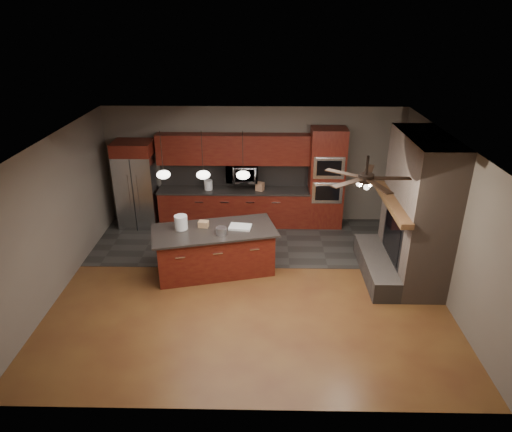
{
  "coord_description": "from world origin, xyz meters",
  "views": [
    {
      "loc": [
        0.25,
        -7.39,
        4.79
      ],
      "look_at": [
        0.09,
        0.6,
        1.16
      ],
      "focal_mm": 32.0,
      "sensor_mm": 36.0,
      "label": 1
    }
  ],
  "objects_px": {
    "kitchen_island": "(215,250)",
    "cardboard_box": "(203,224)",
    "refrigerator": "(137,185)",
    "paint_tray": "(240,227)",
    "counter_bucket": "(208,185)",
    "white_bucket": "(181,222)",
    "counter_box": "(260,186)",
    "paint_can": "(221,231)",
    "oven_tower": "(326,179)",
    "microwave": "(242,173)"
  },
  "relations": [
    {
      "from": "paint_can",
      "to": "white_bucket",
      "type": "bearing_deg",
      "value": 164.79
    },
    {
      "from": "refrigerator",
      "to": "white_bucket",
      "type": "distance_m",
      "value": 2.53
    },
    {
      "from": "microwave",
      "to": "paint_can",
      "type": "distance_m",
      "value": 2.49
    },
    {
      "from": "kitchen_island",
      "to": "counter_box",
      "type": "xyz_separation_m",
      "value": [
        0.86,
        2.16,
        0.54
      ]
    },
    {
      "from": "kitchen_island",
      "to": "counter_bucket",
      "type": "bearing_deg",
      "value": 85.28
    },
    {
      "from": "paint_tray",
      "to": "counter_bucket",
      "type": "relative_size",
      "value": 1.86
    },
    {
      "from": "oven_tower",
      "to": "refrigerator",
      "type": "xyz_separation_m",
      "value": [
        -4.45,
        -0.07,
        -0.16
      ]
    },
    {
      "from": "paint_tray",
      "to": "kitchen_island",
      "type": "bearing_deg",
      "value": -162.13
    },
    {
      "from": "refrigerator",
      "to": "kitchen_island",
      "type": "height_order",
      "value": "refrigerator"
    },
    {
      "from": "kitchen_island",
      "to": "counter_bucket",
      "type": "distance_m",
      "value": 2.31
    },
    {
      "from": "oven_tower",
      "to": "counter_box",
      "type": "height_order",
      "value": "oven_tower"
    },
    {
      "from": "paint_can",
      "to": "cardboard_box",
      "type": "bearing_deg",
      "value": 140.63
    },
    {
      "from": "refrigerator",
      "to": "white_bucket",
      "type": "bearing_deg",
      "value": -56.3
    },
    {
      "from": "kitchen_island",
      "to": "oven_tower",
      "type": "bearing_deg",
      "value": 28.44
    },
    {
      "from": "refrigerator",
      "to": "paint_tray",
      "type": "xyz_separation_m",
      "value": [
        2.54,
        -2.04,
        -0.1
      ]
    },
    {
      "from": "paint_tray",
      "to": "cardboard_box",
      "type": "relative_size",
      "value": 2.21
    },
    {
      "from": "paint_can",
      "to": "counter_bucket",
      "type": "distance_m",
      "value": 2.46
    },
    {
      "from": "oven_tower",
      "to": "paint_can",
      "type": "distance_m",
      "value": 3.3
    },
    {
      "from": "paint_tray",
      "to": "counter_box",
      "type": "height_order",
      "value": "counter_box"
    },
    {
      "from": "kitchen_island",
      "to": "cardboard_box",
      "type": "distance_m",
      "value": 0.57
    },
    {
      "from": "kitchen_island",
      "to": "white_bucket",
      "type": "relative_size",
      "value": 9.38
    },
    {
      "from": "refrigerator",
      "to": "paint_tray",
      "type": "relative_size",
      "value": 4.94
    },
    {
      "from": "refrigerator",
      "to": "white_bucket",
      "type": "xyz_separation_m",
      "value": [
        1.4,
        -2.1,
        0.02
      ]
    },
    {
      "from": "counter_bucket",
      "to": "paint_tray",
      "type": "bearing_deg",
      "value": -67.93
    },
    {
      "from": "counter_bucket",
      "to": "counter_box",
      "type": "xyz_separation_m",
      "value": [
        1.22,
        -0.05,
        -0.01
      ]
    },
    {
      "from": "refrigerator",
      "to": "cardboard_box",
      "type": "distance_m",
      "value": 2.72
    },
    {
      "from": "kitchen_island",
      "to": "counter_bucket",
      "type": "height_order",
      "value": "counter_bucket"
    },
    {
      "from": "microwave",
      "to": "cardboard_box",
      "type": "relative_size",
      "value": 3.86
    },
    {
      "from": "white_bucket",
      "to": "paint_tray",
      "type": "relative_size",
      "value": 0.65
    },
    {
      "from": "paint_can",
      "to": "paint_tray",
      "type": "height_order",
      "value": "paint_can"
    },
    {
      "from": "counter_bucket",
      "to": "paint_can",
      "type": "bearing_deg",
      "value": -77.85
    },
    {
      "from": "paint_can",
      "to": "counter_box",
      "type": "height_order",
      "value": "counter_box"
    },
    {
      "from": "white_bucket",
      "to": "cardboard_box",
      "type": "height_order",
      "value": "white_bucket"
    },
    {
      "from": "paint_tray",
      "to": "cardboard_box",
      "type": "distance_m",
      "value": 0.72
    },
    {
      "from": "counter_box",
      "to": "cardboard_box",
      "type": "bearing_deg",
      "value": -93.85
    },
    {
      "from": "refrigerator",
      "to": "paint_tray",
      "type": "height_order",
      "value": "refrigerator"
    },
    {
      "from": "refrigerator",
      "to": "counter_bucket",
      "type": "relative_size",
      "value": 9.21
    },
    {
      "from": "white_bucket",
      "to": "paint_tray",
      "type": "height_order",
      "value": "white_bucket"
    },
    {
      "from": "white_bucket",
      "to": "counter_bucket",
      "type": "distance_m",
      "value": 2.2
    },
    {
      "from": "paint_tray",
      "to": "cardboard_box",
      "type": "bearing_deg",
      "value": -174.18
    },
    {
      "from": "kitchen_island",
      "to": "white_bucket",
      "type": "bearing_deg",
      "value": 163.72
    },
    {
      "from": "counter_box",
      "to": "kitchen_island",
      "type": "bearing_deg",
      "value": -87.86
    },
    {
      "from": "oven_tower",
      "to": "paint_can",
      "type": "bearing_deg",
      "value": -133.33
    },
    {
      "from": "microwave",
      "to": "counter_bucket",
      "type": "height_order",
      "value": "microwave"
    },
    {
      "from": "cardboard_box",
      "to": "oven_tower",
      "type": "bearing_deg",
      "value": 46.35
    },
    {
      "from": "counter_box",
      "to": "refrigerator",
      "type": "bearing_deg",
      "value": -155.48
    },
    {
      "from": "kitchen_island",
      "to": "cardboard_box",
      "type": "relative_size",
      "value": 13.49
    },
    {
      "from": "oven_tower",
      "to": "cardboard_box",
      "type": "distance_m",
      "value": 3.36
    },
    {
      "from": "oven_tower",
      "to": "paint_can",
      "type": "relative_size",
      "value": 11.71
    },
    {
      "from": "paint_can",
      "to": "counter_bucket",
      "type": "relative_size",
      "value": 0.9
    }
  ]
}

